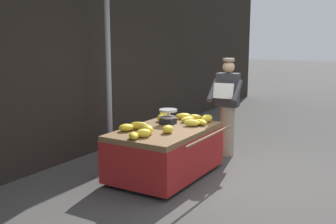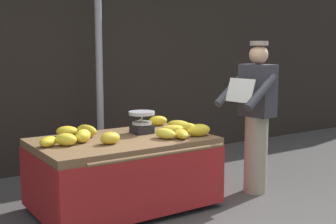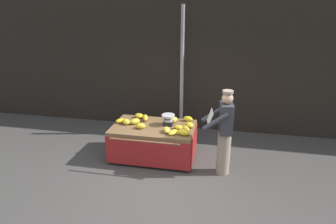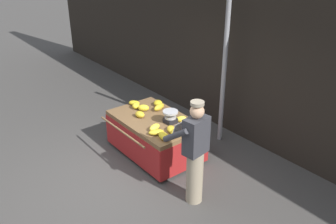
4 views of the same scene
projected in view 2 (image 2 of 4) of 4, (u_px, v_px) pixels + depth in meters
back_wall at (88, 29)px, 6.29m from camera, size 16.00×0.24×3.79m
street_pole at (99, 51)px, 5.82m from camera, size 0.09×0.09×3.20m
banana_cart at (123, 157)px, 4.64m from camera, size 1.78×1.30×0.74m
weighing_scale at (142, 122)px, 4.86m from camera, size 0.28×0.28×0.23m
banana_bunch_0 at (165, 134)px, 4.58m from camera, size 0.19×0.27×0.11m
banana_bunch_1 at (199, 130)px, 4.70m from camera, size 0.27×0.17×0.13m
banana_bunch_2 at (178, 125)px, 5.11m from camera, size 0.27×0.30×0.10m
banana_bunch_3 at (110, 138)px, 4.33m from camera, size 0.22×0.17×0.12m
banana_bunch_4 at (67, 131)px, 4.70m from camera, size 0.28×0.25×0.11m
banana_bunch_5 at (87, 131)px, 4.70m from camera, size 0.18×0.30×0.12m
banana_bunch_6 at (186, 128)px, 4.89m from camera, size 0.25×0.26×0.11m
banana_bunch_7 at (49, 142)px, 4.23m from camera, size 0.26×0.24×0.09m
banana_bunch_8 at (158, 121)px, 5.33m from camera, size 0.25×0.19×0.11m
banana_bunch_9 at (141, 125)px, 5.07m from camera, size 0.20×0.24×0.11m
banana_bunch_10 at (83, 136)px, 4.40m from camera, size 0.25×0.25×0.13m
banana_bunch_11 at (66, 140)px, 4.26m from camera, size 0.25×0.24×0.12m
banana_bunch_12 at (173, 129)px, 4.86m from camera, size 0.29×0.24×0.09m
banana_bunch_13 at (181, 134)px, 4.59m from camera, size 0.23×0.30×0.09m
vendor_person at (256, 117)px, 5.10m from camera, size 0.62×0.57×1.71m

